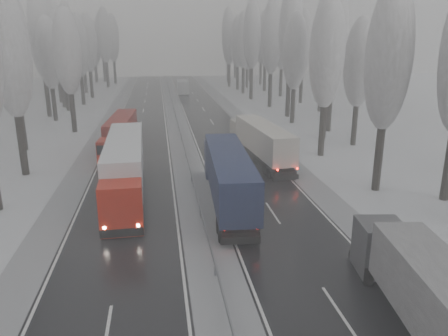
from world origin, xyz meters
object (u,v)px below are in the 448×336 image
object	(u,v)px
truck_blue_box	(227,172)
truck_grey_tarp	(444,311)
box_truck_distant	(183,87)
truck_red_red	(120,132)
truck_red_white	(125,165)
truck_cream_box	(260,139)

from	to	relation	value
truck_blue_box	truck_grey_tarp	bearing A→B (deg)	-70.12
box_truck_distant	truck_red_red	size ratio (longest dim) A/B	0.57
truck_grey_tarp	box_truck_distant	world-z (taller)	truck_grey_tarp
box_truck_distant	truck_red_white	xyz separation A→B (m)	(-8.53, -66.35, 1.04)
truck_blue_box	truck_red_white	distance (m)	8.24
box_truck_distant	truck_red_white	bearing A→B (deg)	-95.60
box_truck_distant	truck_blue_box	bearing A→B (deg)	-88.91
truck_red_white	box_truck_distant	bearing A→B (deg)	81.09
truck_red_red	truck_red_white	bearing A→B (deg)	-80.47
truck_blue_box	box_truck_distant	bearing A→B (deg)	92.24
truck_cream_box	truck_red_red	distance (m)	15.77
box_truck_distant	truck_red_red	xyz separation A→B (m)	(-10.03, -51.35, 0.58)
truck_grey_tarp	truck_blue_box	bearing A→B (deg)	114.68
truck_grey_tarp	truck_blue_box	distance (m)	18.88
truck_red_red	truck_grey_tarp	bearing A→B (deg)	-63.76
truck_grey_tarp	truck_cream_box	distance (m)	29.64
truck_cream_box	truck_red_white	xyz separation A→B (m)	(-13.00, -8.82, 0.31)
box_truck_distant	truck_grey_tarp	bearing A→B (deg)	-85.15
truck_grey_tarp	box_truck_distant	distance (m)	87.30
truck_blue_box	truck_cream_box	world-z (taller)	truck_blue_box
truck_red_white	truck_red_red	bearing A→B (deg)	94.15
truck_red_white	truck_grey_tarp	bearing A→B (deg)	-59.04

